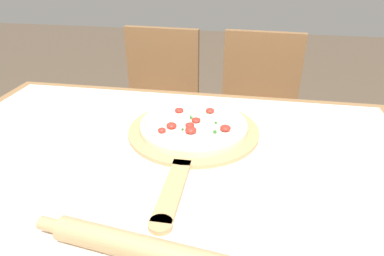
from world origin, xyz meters
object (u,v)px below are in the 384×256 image
Objects in this scene: chair_right at (257,112)px; rolling_pin at (150,250)px; pizza_peel at (192,134)px; pizza at (194,125)px; chair_left at (159,105)px.

rolling_pin is at bearing -96.79° from chair_right.
pizza_peel is at bearing -102.76° from chair_right.
chair_right reaches higher than pizza.
rolling_pin is (0.00, -0.47, -0.00)m from pizza.
rolling_pin is 0.50× the size of chair_left.
pizza reaches higher than pizza_peel.
pizza is 0.81m from chair_left.
chair_left is 0.51m from chair_right.
pizza_peel is 0.67× the size of chair_left.
rolling_pin is 1.22m from chair_right.
chair_left is 1.00× the size of chair_right.
rolling_pin is at bearing -89.75° from pizza.
pizza is at bearing -63.83° from chair_left.
rolling_pin reaches higher than pizza_peel.
chair_right reaches higher than rolling_pin.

